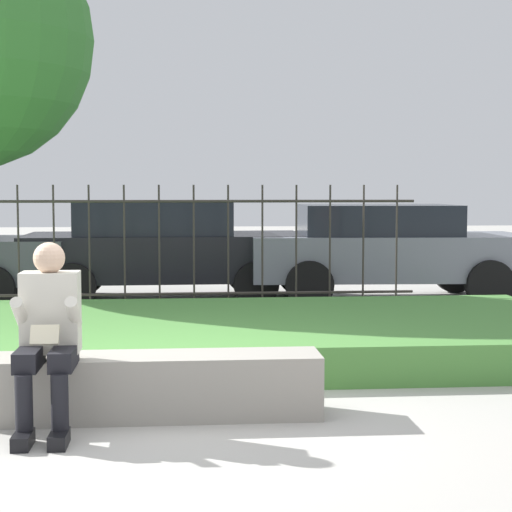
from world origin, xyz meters
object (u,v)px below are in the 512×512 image
object	(u,v)px
stone_bench	(154,390)
person_seated_reader	(48,329)
car_parked_right	(385,249)
car_parked_center	(163,248)

from	to	relation	value
stone_bench	person_seated_reader	bearing A→B (deg)	-159.03
person_seated_reader	car_parked_right	world-z (taller)	car_parked_right
car_parked_center	person_seated_reader	bearing A→B (deg)	-96.08
stone_bench	person_seated_reader	xyz separation A→B (m)	(-0.68, -0.26, 0.48)
car_parked_right	car_parked_center	size ratio (longest dim) A/B	1.00
car_parked_right	person_seated_reader	bearing A→B (deg)	-118.40
person_seated_reader	car_parked_center	distance (m)	6.67
person_seated_reader	car_parked_right	size ratio (longest dim) A/B	0.31
person_seated_reader	car_parked_center	xyz separation A→B (m)	(0.59, 6.64, 0.07)
person_seated_reader	stone_bench	bearing A→B (deg)	20.97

